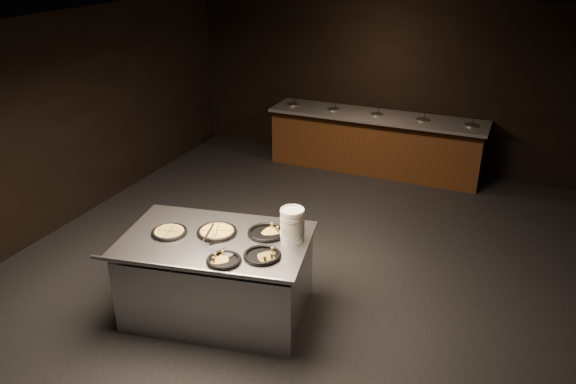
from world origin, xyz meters
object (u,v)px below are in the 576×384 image
at_px(plate_stack, 292,225).
at_px(pan_cheese_whole, 217,231).
at_px(serving_counter, 218,278).
at_px(pan_veggie_whole, 169,232).

xyz_separation_m(plate_stack, pan_cheese_whole, (-0.78, -0.19, -0.15)).
bearing_deg(serving_counter, plate_stack, 10.97).
bearing_deg(pan_veggie_whole, pan_cheese_whole, 24.09).
distance_m(plate_stack, pan_cheese_whole, 0.82).
relative_size(pan_veggie_whole, pan_cheese_whole, 0.89).
xyz_separation_m(pan_veggie_whole, pan_cheese_whole, (0.46, 0.20, 0.00)).
bearing_deg(plate_stack, serving_counter, -158.59).
xyz_separation_m(serving_counter, pan_veggie_whole, (-0.50, -0.10, 0.50)).
bearing_deg(pan_veggie_whole, plate_stack, 17.44).
distance_m(serving_counter, pan_veggie_whole, 0.71).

